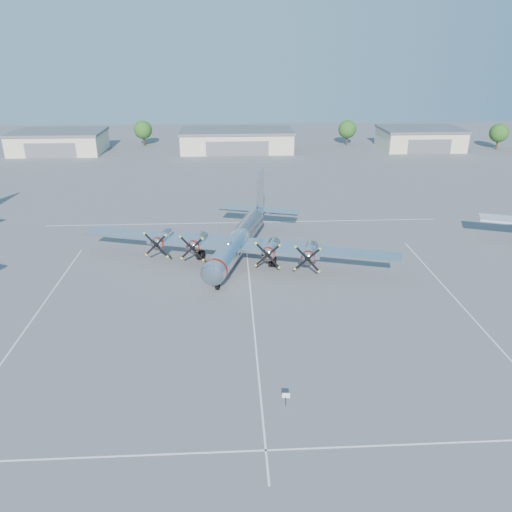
{
  "coord_description": "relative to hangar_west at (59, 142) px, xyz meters",
  "views": [
    {
      "loc": [
        -2.06,
        -47.77,
        25.22
      ],
      "look_at": [
        0.75,
        4.1,
        3.2
      ],
      "focal_mm": 35.0,
      "sensor_mm": 36.0,
      "label": 1
    }
  ],
  "objects": [
    {
      "name": "info_placard",
      "position": [
        46.84,
        -99.48,
        -1.92
      ],
      "size": [
        0.59,
        0.1,
        1.13
      ],
      "rotation": [
        0.0,
        0.0,
        -0.1
      ],
      "color": "black",
      "rests_on": "ground"
    },
    {
      "name": "hangar_center",
      "position": [
        45.0,
        -0.0,
        -0.0
      ],
      "size": [
        28.6,
        14.6,
        5.4
      ],
      "color": "beige",
      "rests_on": "ground"
    },
    {
      "name": "main_bomber_b29",
      "position": [
        44.03,
        -70.79,
        -2.71
      ],
      "size": [
        45.68,
        37.26,
        8.76
      ],
      "primitive_type": null,
      "rotation": [
        0.0,
        0.0,
        -0.29
      ],
      "color": "silver",
      "rests_on": "ground"
    },
    {
      "name": "parking_lines",
      "position": [
        45.0,
        -83.71,
        -2.71
      ],
      "size": [
        60.0,
        50.08,
        0.01
      ],
      "color": "silver",
      "rests_on": "ground"
    },
    {
      "name": "tree_east",
      "position": [
        75.0,
        6.04,
        1.51
      ],
      "size": [
        4.8,
        4.8,
        6.64
      ],
      "color": "#382619",
      "rests_on": "ground"
    },
    {
      "name": "tree_west",
      "position": [
        20.0,
        8.04,
        1.51
      ],
      "size": [
        4.8,
        4.8,
        6.64
      ],
      "color": "#382619",
      "rests_on": "ground"
    },
    {
      "name": "ground",
      "position": [
        45.0,
        -81.96,
        -2.71
      ],
      "size": [
        260.0,
        260.0,
        0.0
      ],
      "primitive_type": "plane",
      "color": "#5E5E60",
      "rests_on": "ground"
    },
    {
      "name": "tree_far_east",
      "position": [
        113.0,
        -1.96,
        1.51
      ],
      "size": [
        4.8,
        4.8,
        6.64
      ],
      "color": "#382619",
      "rests_on": "ground"
    },
    {
      "name": "hangar_east",
      "position": [
        93.0,
        0.0,
        0.0
      ],
      "size": [
        20.6,
        14.6,
        5.4
      ],
      "color": "beige",
      "rests_on": "ground"
    },
    {
      "name": "hangar_west",
      "position": [
        0.0,
        0.0,
        0.0
      ],
      "size": [
        22.6,
        14.6,
        5.4
      ],
      "color": "beige",
      "rests_on": "ground"
    }
  ]
}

